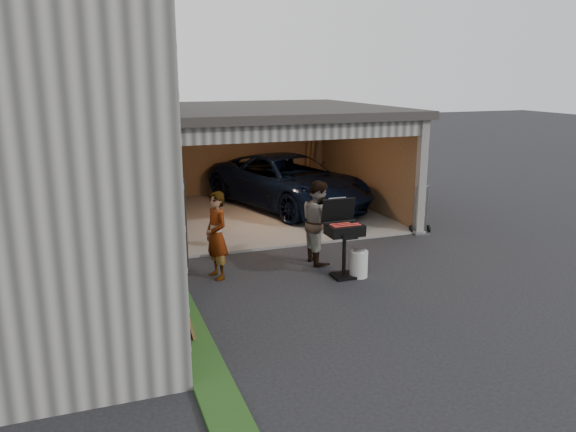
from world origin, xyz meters
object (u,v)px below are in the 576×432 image
man (319,222)px  bbq_grill (344,232)px  propane_tank (359,264)px  hand_truck (421,224)px  woman (216,235)px  minivan (288,184)px  plywood_panel (182,301)px

man → bbq_grill: (0.10, -0.95, 0.03)m
propane_tank → hand_truck: (2.74, 2.14, -0.03)m
man → propane_tank: bearing=-160.2°
man → woman: bearing=95.5°
man → minivan: bearing=-12.2°
woman → propane_tank: woman is taller
plywood_panel → hand_truck: hand_truck is taller
plywood_panel → bbq_grill: bearing=22.2°
propane_tank → hand_truck: size_ratio=0.43×
woman → hand_truck: 5.44m
hand_truck → plywood_panel: bearing=-139.7°
man → propane_tank: man is taller
bbq_grill → plywood_panel: size_ratio=1.46×
woman → hand_truck: bearing=89.7°
minivan → propane_tank: (-0.61, -5.56, -0.48)m
minivan → woman: woman is taller
minivan → bbq_grill: bearing=-117.3°
plywood_panel → man: bearing=35.9°
hand_truck → propane_tank: bearing=-129.9°
woman → hand_truck: (5.25, 1.28, -0.60)m
man → bbq_grill: man is taller
plywood_panel → propane_tank: bearing=19.0°
man → bbq_grill: bearing=-173.9°
minivan → man: bearing=-120.5°
woman → man: bearing=81.3°
man → plywood_panel: man is taller
bbq_grill → plywood_panel: (-3.24, -1.32, -0.37)m
bbq_grill → hand_truck: (3.02, 2.03, -0.65)m
man → hand_truck: man is taller
bbq_grill → propane_tank: bearing=-21.1°
woman → propane_tank: 2.72m
man → hand_truck: (3.12, 1.08, -0.62)m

